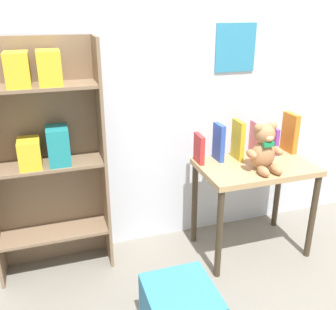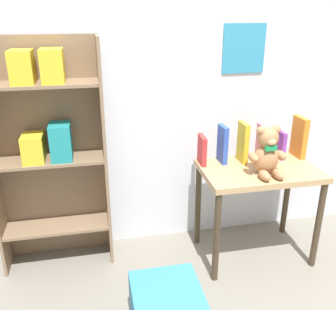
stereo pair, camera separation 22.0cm
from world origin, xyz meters
name	(u,v)px [view 2 (the right image)]	position (x,y,z in m)	size (l,w,h in m)	color
wall_back	(200,59)	(0.00, 1.39, 1.25)	(4.80, 0.07, 2.50)	silver
bookshelf_side	(49,144)	(-0.96, 1.25, 0.80)	(0.67, 0.24, 1.41)	#7F664C
display_table	(258,182)	(0.30, 1.02, 0.53)	(0.72, 0.46, 0.63)	tan
teddy_bear	(267,153)	(0.29, 0.94, 0.76)	(0.23, 0.21, 0.29)	#A8754C
book_standing_red	(202,150)	(-0.03, 1.17, 0.72)	(0.03, 0.14, 0.18)	red
book_standing_blue	(223,144)	(0.10, 1.16, 0.75)	(0.03, 0.12, 0.24)	#2D51B7
book_standing_yellow	(243,142)	(0.23, 1.15, 0.76)	(0.03, 0.13, 0.26)	gold
book_standing_pink	(262,142)	(0.36, 1.16, 0.74)	(0.03, 0.11, 0.23)	#D17093
book_standing_purple	(279,144)	(0.49, 1.17, 0.72)	(0.03, 0.14, 0.18)	purple
book_standing_orange	(299,137)	(0.63, 1.16, 0.76)	(0.04, 0.14, 0.27)	orange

